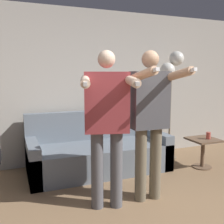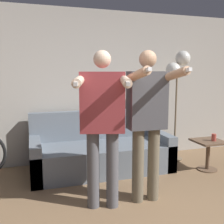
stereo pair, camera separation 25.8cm
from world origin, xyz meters
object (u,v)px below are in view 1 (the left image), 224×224
at_px(person_left, 107,119).
at_px(person_right, 150,115).
at_px(couch, 98,153).
at_px(cup, 208,136).
at_px(cat, 108,105).
at_px(side_table, 203,147).
at_px(floor_lamp, 172,71).

bearing_deg(person_left, person_right, 15.41).
bearing_deg(couch, cup, -19.03).
height_order(couch, cup, couch).
bearing_deg(cat, cup, -34.12).
height_order(cat, cup, cat).
relative_size(person_left, side_table, 3.69).
bearing_deg(couch, floor_lamp, 3.37).
distance_m(person_left, person_right, 0.54).
distance_m(floor_lamp, side_table, 1.39).
bearing_deg(person_right, floor_lamp, 49.83).
relative_size(floor_lamp, side_table, 3.98).
xyz_separation_m(person_right, side_table, (1.37, 0.65, -0.70)).
distance_m(side_table, cup, 0.21).
xyz_separation_m(couch, floor_lamp, (1.40, 0.08, 1.29)).
relative_size(person_right, floor_lamp, 0.93).
relative_size(side_table, cup, 4.29).
distance_m(cat, side_table, 1.71).
distance_m(floor_lamp, cup, 1.26).
distance_m(couch, side_table, 1.71).
distance_m(person_left, cat, 1.65).
height_order(person_right, cat, person_right).
relative_size(couch, cup, 19.29).
height_order(floor_lamp, side_table, floor_lamp).
xyz_separation_m(couch, side_table, (1.62, -0.54, 0.07)).
bearing_deg(side_table, person_right, -154.71).
bearing_deg(cat, couch, -131.34).
bearing_deg(cup, side_table, 143.18).
xyz_separation_m(couch, cup, (1.68, -0.58, 0.26)).
relative_size(couch, floor_lamp, 1.13).
relative_size(cat, cup, 4.87).
height_order(cat, side_table, cat).
bearing_deg(side_table, person_left, -161.28).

